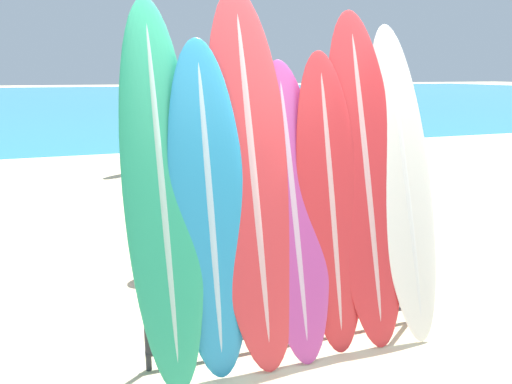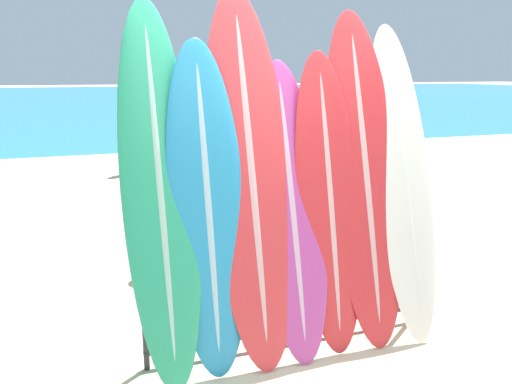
{
  "view_description": "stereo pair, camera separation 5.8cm",
  "coord_description": "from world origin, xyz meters",
  "px_view_note": "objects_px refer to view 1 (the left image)",
  "views": [
    {
      "loc": [
        -1.42,
        -2.68,
        1.97
      ],
      "look_at": [
        -0.04,
        1.2,
        0.98
      ],
      "focal_mm": 35.0,
      "sensor_mm": 36.0,
      "label": 1
    },
    {
      "loc": [
        -1.36,
        -2.7,
        1.97
      ],
      "look_at": [
        -0.04,
        1.2,
        0.98
      ],
      "focal_mm": 35.0,
      "sensor_mm": 36.0,
      "label": 2
    }
  ],
  "objects_px": {
    "surfboard_slot_2": "(252,176)",
    "person_near_water": "(197,169)",
    "surfboard_slot_1": "(209,208)",
    "surfboard_slot_4": "(330,202)",
    "surfboard_slot_3": "(293,210)",
    "surfboard_slot_6": "(403,180)",
    "surfboard_slot_0": "(161,190)",
    "surfboard_slot_5": "(365,177)",
    "person_mid_beach": "(136,129)",
    "surfboard_rack": "(293,279)"
  },
  "relations": [
    {
      "from": "surfboard_slot_3",
      "to": "person_mid_beach",
      "type": "height_order",
      "value": "surfboard_slot_3"
    },
    {
      "from": "surfboard_slot_5",
      "to": "person_near_water",
      "type": "distance_m",
      "value": 2.13
    },
    {
      "from": "surfboard_slot_2",
      "to": "person_near_water",
      "type": "xyz_separation_m",
      "value": [
        0.04,
        1.93,
        -0.3
      ]
    },
    {
      "from": "surfboard_slot_0",
      "to": "person_near_water",
      "type": "height_order",
      "value": "surfboard_slot_0"
    },
    {
      "from": "surfboard_slot_4",
      "to": "surfboard_slot_5",
      "type": "height_order",
      "value": "surfboard_slot_5"
    },
    {
      "from": "surfboard_slot_4",
      "to": "surfboard_slot_6",
      "type": "distance_m",
      "value": 0.65
    },
    {
      "from": "surfboard_slot_2",
      "to": "person_mid_beach",
      "type": "xyz_separation_m",
      "value": [
        -0.02,
        6.99,
        -0.41
      ]
    },
    {
      "from": "person_mid_beach",
      "to": "surfboard_rack",
      "type": "bearing_deg",
      "value": -57.64
    },
    {
      "from": "surfboard_slot_3",
      "to": "surfboard_slot_5",
      "type": "relative_size",
      "value": 0.85
    },
    {
      "from": "surfboard_rack",
      "to": "surfboard_slot_4",
      "type": "bearing_deg",
      "value": 0.11
    },
    {
      "from": "surfboard_slot_4",
      "to": "surfboard_slot_6",
      "type": "height_order",
      "value": "surfboard_slot_6"
    },
    {
      "from": "surfboard_slot_1",
      "to": "person_near_water",
      "type": "relative_size",
      "value": 1.23
    },
    {
      "from": "surfboard_slot_4",
      "to": "person_near_water",
      "type": "distance_m",
      "value": 2.06
    },
    {
      "from": "surfboard_slot_0",
      "to": "surfboard_slot_6",
      "type": "bearing_deg",
      "value": -0.63
    },
    {
      "from": "surfboard_rack",
      "to": "surfboard_slot_3",
      "type": "bearing_deg",
      "value": 164.68
    },
    {
      "from": "surfboard_slot_6",
      "to": "person_mid_beach",
      "type": "relative_size",
      "value": 1.47
    },
    {
      "from": "surfboard_slot_2",
      "to": "surfboard_slot_6",
      "type": "relative_size",
      "value": 1.09
    },
    {
      "from": "surfboard_slot_2",
      "to": "surfboard_slot_3",
      "type": "relative_size",
      "value": 1.24
    },
    {
      "from": "surfboard_slot_0",
      "to": "surfboard_slot_2",
      "type": "xyz_separation_m",
      "value": [
        0.62,
        0.01,
        0.04
      ]
    },
    {
      "from": "surfboard_slot_1",
      "to": "surfboard_slot_5",
      "type": "bearing_deg",
      "value": 2.28
    },
    {
      "from": "surfboard_slot_4",
      "to": "surfboard_slot_6",
      "type": "relative_size",
      "value": 0.91
    },
    {
      "from": "surfboard_slot_1",
      "to": "surfboard_slot_4",
      "type": "height_order",
      "value": "surfboard_slot_1"
    },
    {
      "from": "surfboard_rack",
      "to": "surfboard_slot_2",
      "type": "height_order",
      "value": "surfboard_slot_2"
    },
    {
      "from": "surfboard_slot_0",
      "to": "surfboard_slot_3",
      "type": "bearing_deg",
      "value": -3.57
    },
    {
      "from": "surfboard_slot_3",
      "to": "surfboard_slot_4",
      "type": "relative_size",
      "value": 0.97
    },
    {
      "from": "surfboard_slot_0",
      "to": "surfboard_rack",
      "type": "bearing_deg",
      "value": -3.68
    },
    {
      "from": "surfboard_rack",
      "to": "person_near_water",
      "type": "height_order",
      "value": "person_near_water"
    },
    {
      "from": "surfboard_slot_1",
      "to": "surfboard_slot_5",
      "type": "height_order",
      "value": "surfboard_slot_5"
    },
    {
      "from": "surfboard_slot_2",
      "to": "surfboard_slot_4",
      "type": "relative_size",
      "value": 1.2
    },
    {
      "from": "surfboard_slot_3",
      "to": "surfboard_slot_5",
      "type": "height_order",
      "value": "surfboard_slot_5"
    },
    {
      "from": "surfboard_slot_1",
      "to": "surfboard_slot_4",
      "type": "relative_size",
      "value": 1.03
    },
    {
      "from": "surfboard_slot_4",
      "to": "person_near_water",
      "type": "relative_size",
      "value": 1.19
    },
    {
      "from": "person_mid_beach",
      "to": "surfboard_slot_5",
      "type": "bearing_deg",
      "value": -52.82
    },
    {
      "from": "surfboard_slot_2",
      "to": "surfboard_slot_4",
      "type": "xyz_separation_m",
      "value": [
        0.57,
        -0.07,
        -0.21
      ]
    },
    {
      "from": "surfboard_slot_1",
      "to": "surfboard_slot_3",
      "type": "height_order",
      "value": "surfboard_slot_1"
    },
    {
      "from": "surfboard_slot_2",
      "to": "surfboard_slot_6",
      "type": "height_order",
      "value": "surfboard_slot_2"
    },
    {
      "from": "surfboard_slot_0",
      "to": "person_mid_beach",
      "type": "relative_size",
      "value": 1.55
    },
    {
      "from": "surfboard_slot_1",
      "to": "surfboard_slot_5",
      "type": "xyz_separation_m",
      "value": [
        1.2,
        0.05,
        0.12
      ]
    },
    {
      "from": "surfboard_slot_5",
      "to": "surfboard_slot_6",
      "type": "distance_m",
      "value": 0.33
    },
    {
      "from": "surfboard_rack",
      "to": "surfboard_slot_6",
      "type": "xyz_separation_m",
      "value": [
        0.92,
        0.04,
        0.66
      ]
    },
    {
      "from": "surfboard_slot_0",
      "to": "surfboard_slot_5",
      "type": "xyz_separation_m",
      "value": [
        1.5,
        -0.01,
        -0.02
      ]
    },
    {
      "from": "surfboard_slot_0",
      "to": "person_mid_beach",
      "type": "distance_m",
      "value": 7.04
    },
    {
      "from": "surfboard_rack",
      "to": "surfboard_slot_3",
      "type": "height_order",
      "value": "surfboard_slot_3"
    },
    {
      "from": "surfboard_rack",
      "to": "person_near_water",
      "type": "xyz_separation_m",
      "value": [
        -0.24,
        1.99,
        0.47
      ]
    },
    {
      "from": "surfboard_slot_3",
      "to": "person_near_water",
      "type": "relative_size",
      "value": 1.15
    },
    {
      "from": "surfboard_slot_1",
      "to": "person_mid_beach",
      "type": "xyz_separation_m",
      "value": [
        0.3,
        7.06,
        -0.23
      ]
    },
    {
      "from": "surfboard_slot_4",
      "to": "surfboard_slot_5",
      "type": "relative_size",
      "value": 0.88
    },
    {
      "from": "surfboard_slot_4",
      "to": "person_mid_beach",
      "type": "distance_m",
      "value": 7.09
    },
    {
      "from": "surfboard_slot_1",
      "to": "person_near_water",
      "type": "xyz_separation_m",
      "value": [
        0.37,
        1.99,
        -0.12
      ]
    },
    {
      "from": "surfboard_rack",
      "to": "surfboard_slot_2",
      "type": "bearing_deg",
      "value": 166.62
    }
  ]
}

